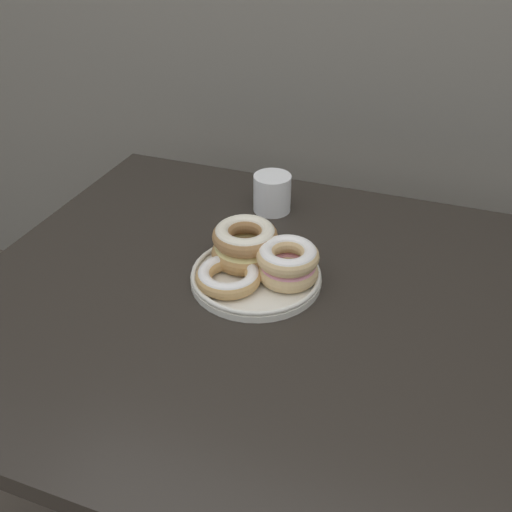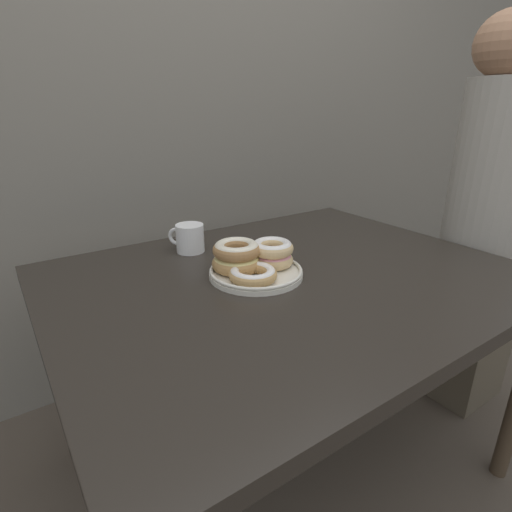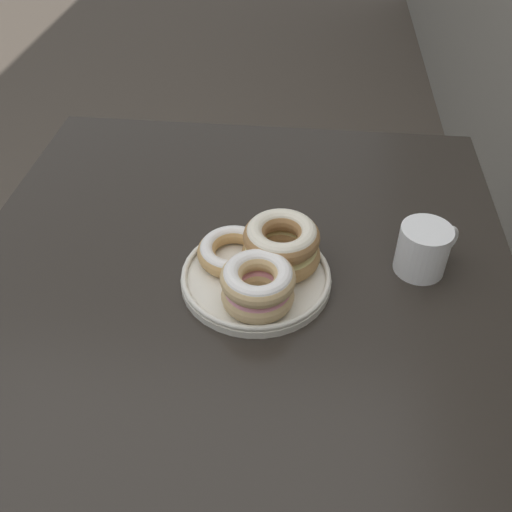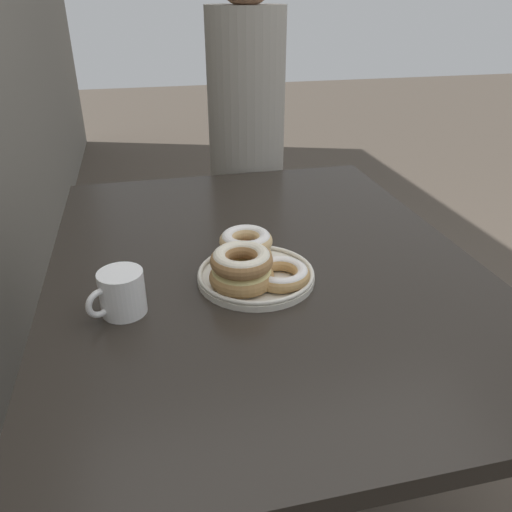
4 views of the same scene
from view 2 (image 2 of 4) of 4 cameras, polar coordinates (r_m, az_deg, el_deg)
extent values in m
cube|color=slate|center=(1.75, -12.98, 24.63)|extent=(8.00, 0.05, 2.60)
cube|color=#28231E|center=(1.15, 4.74, -3.39)|extent=(1.28, 1.00, 0.04)
cylinder|color=#473828|center=(1.50, -25.90, -15.10)|extent=(0.05, 0.05, 0.68)
cylinder|color=#473828|center=(1.95, 9.72, -4.67)|extent=(0.05, 0.05, 0.68)
cylinder|color=silver|center=(1.12, 0.00, -2.55)|extent=(0.26, 0.26, 0.01)
torus|color=silver|center=(1.11, 0.00, -1.98)|extent=(0.26, 0.26, 0.01)
torus|color=#D6B27A|center=(1.15, 2.35, -0.53)|extent=(0.17, 0.17, 0.04)
torus|color=pink|center=(1.14, 2.35, -0.24)|extent=(0.16, 0.16, 0.03)
torus|color=#B2844C|center=(1.12, -2.76, -1.02)|extent=(0.19, 0.19, 0.04)
torus|color=#E0D17F|center=(1.11, -2.77, -0.69)|extent=(0.18, 0.18, 0.03)
torus|color=tan|center=(1.05, -0.45, -2.67)|extent=(0.16, 0.16, 0.03)
torus|color=white|center=(1.05, -0.45, -2.38)|extent=(0.15, 0.15, 0.03)
torus|color=#D6B27A|center=(1.13, 2.31, 1.15)|extent=(0.14, 0.14, 0.04)
torus|color=white|center=(1.13, 2.31, 1.44)|extent=(0.13, 0.13, 0.03)
torus|color=#9E7042|center=(1.10, -2.81, 0.89)|extent=(0.17, 0.17, 0.04)
torus|color=silver|center=(1.10, -2.81, 1.22)|extent=(0.16, 0.16, 0.03)
cylinder|color=white|center=(1.31, -9.40, 2.53)|extent=(0.09, 0.09, 0.09)
cylinder|color=#382114|center=(1.30, -9.50, 4.18)|extent=(0.07, 0.07, 0.00)
torus|color=white|center=(1.33, -11.30, 2.75)|extent=(0.04, 0.06, 0.06)
cube|color=brown|center=(1.87, 28.77, -8.70)|extent=(0.28, 0.20, 0.66)
cylinder|color=gray|center=(1.62, 31.08, 10.40)|extent=(0.28, 0.28, 0.59)
sphere|color=#A37556|center=(1.57, 32.30, 24.25)|extent=(0.19, 0.19, 0.19)
camera|label=1|loc=(0.92, 63.37, 24.94)|focal=40.00mm
camera|label=3|loc=(1.60, 22.81, 28.22)|focal=40.00mm
camera|label=4|loc=(1.13, -56.71, 18.34)|focal=35.00mm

